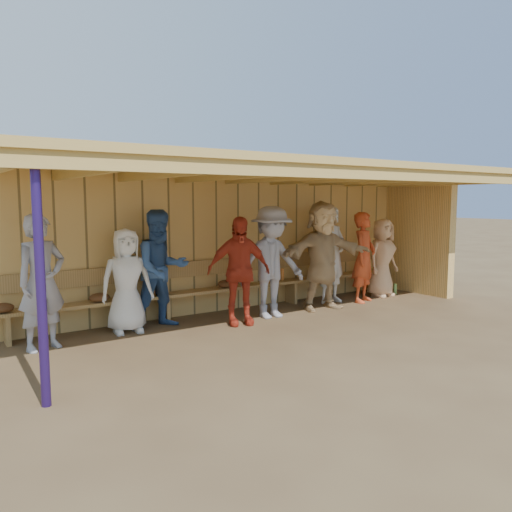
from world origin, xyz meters
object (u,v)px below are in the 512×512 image
at_px(player_a, 42,282).
at_px(player_h, 382,258).
at_px(player_d, 239,271).
at_px(player_g, 364,257).
at_px(player_f, 322,255).
at_px(player_b, 127,281).
at_px(player_e, 271,262).
at_px(bench, 232,281).
at_px(player_extra, 332,255).
at_px(player_c, 162,269).

height_order(player_a, player_h, player_a).
bearing_deg(player_d, player_g, 20.11).
bearing_deg(player_h, player_f, -179.15).
xyz_separation_m(player_b, player_e, (2.32, -0.43, 0.15)).
xyz_separation_m(player_f, bench, (-1.42, 0.78, -0.44)).
relative_size(player_f, player_h, 1.23).
relative_size(player_e, player_g, 1.07).
distance_m(player_b, player_extra, 3.99).
height_order(player_c, player_g, player_c).
height_order(player_g, player_h, player_g).
xyz_separation_m(player_b, player_d, (1.62, -0.52, 0.08)).
height_order(player_d, bench, player_d).
xyz_separation_m(player_a, bench, (3.23, 0.56, -0.36)).
height_order(player_f, player_g, player_f).
relative_size(player_f, player_g, 1.13).
bearing_deg(player_d, player_c, 172.11).
height_order(player_c, player_f, player_f).
bearing_deg(player_extra, player_h, -15.45).
relative_size(player_a, player_extra, 0.97).
bearing_deg(player_h, player_b, 171.64).
bearing_deg(player_g, player_d, 159.58).
height_order(player_g, bench, player_g).
xyz_separation_m(player_d, player_extra, (2.37, 0.42, 0.07)).
bearing_deg(player_f, bench, 157.92).
xyz_separation_m(player_b, player_g, (4.54, -0.38, 0.09)).
distance_m(player_e, bench, 0.93).
bearing_deg(player_e, player_extra, 14.80).
relative_size(player_e, bench, 0.24).
bearing_deg(player_g, player_c, 151.58).
bearing_deg(bench, player_b, -170.04).
bearing_deg(player_e, player_f, 3.53).
bearing_deg(player_b, player_f, -1.00).
height_order(player_f, player_h, player_f).
height_order(player_a, player_d, player_a).
distance_m(player_d, player_e, 0.70).
bearing_deg(player_c, player_e, -14.79).
bearing_deg(player_d, player_h, 22.32).
xyz_separation_m(player_e, bench, (-0.29, 0.79, -0.40)).
xyz_separation_m(player_a, player_g, (5.74, -0.17, -0.03)).
xyz_separation_m(player_a, player_d, (2.83, -0.31, -0.04)).
bearing_deg(player_c, player_d, -26.66).
height_order(player_a, player_f, player_f).
bearing_deg(player_a, player_b, -8.72).
bearing_deg(bench, player_g, -16.25).
xyz_separation_m(player_f, player_h, (1.81, 0.22, -0.18)).
relative_size(player_h, bench, 0.21).
bearing_deg(player_f, player_extra, 38.17).
xyz_separation_m(player_e, player_h, (2.93, 0.22, -0.14)).
bearing_deg(bench, player_extra, -12.78).
xyz_separation_m(player_c, player_f, (2.89, -0.42, 0.07)).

